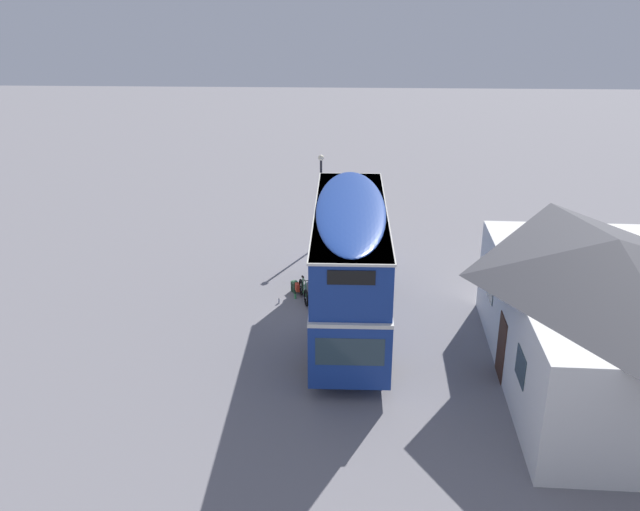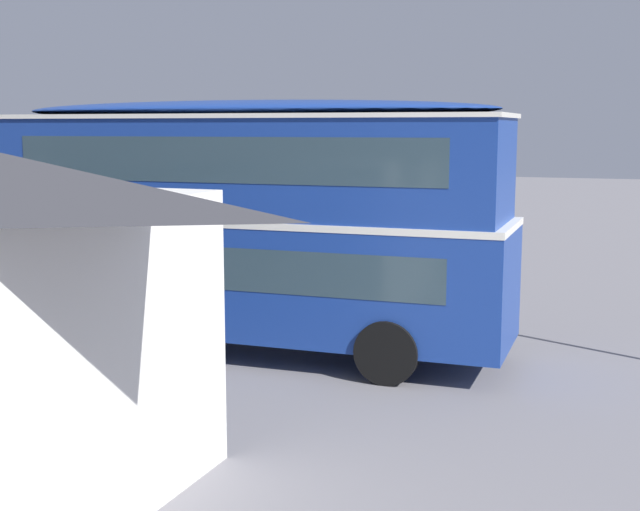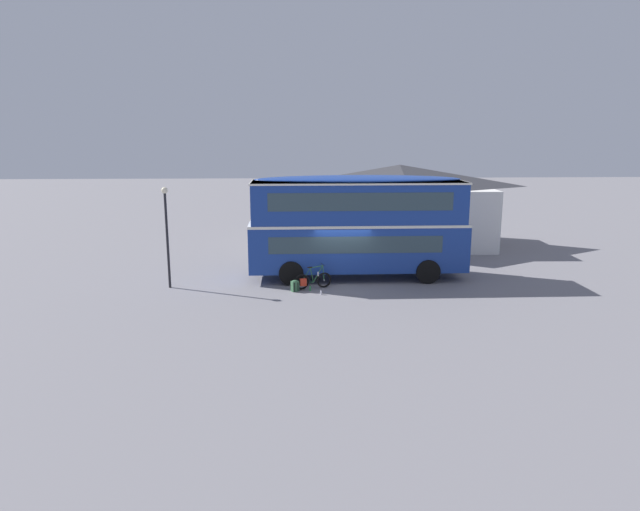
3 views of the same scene
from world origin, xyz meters
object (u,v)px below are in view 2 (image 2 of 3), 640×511
(touring_bicycle, at_px, (383,320))
(water_bottle_green_metal, at_px, (391,330))
(water_bottle_clear_plastic, at_px, (379,323))
(double_decker_bus, at_px, (247,215))
(backpack_on_ground, at_px, (423,325))

(touring_bicycle, relative_size, water_bottle_green_metal, 6.81)
(water_bottle_green_metal, bearing_deg, water_bottle_clear_plastic, -54.45)
(double_decker_bus, relative_size, water_bottle_green_metal, 40.94)
(double_decker_bus, xyz_separation_m, water_bottle_green_metal, (-2.26, -2.16, -2.53))
(double_decker_bus, bearing_deg, backpack_on_ground, -142.63)
(touring_bicycle, distance_m, water_bottle_clear_plastic, 1.04)
(touring_bicycle, xyz_separation_m, water_bottle_green_metal, (-0.08, -0.31, -0.26))
(double_decker_bus, distance_m, water_bottle_green_metal, 4.03)
(double_decker_bus, distance_m, backpack_on_ground, 4.38)
(backpack_on_ground, relative_size, water_bottle_green_metal, 2.03)
(backpack_on_ground, xyz_separation_m, water_bottle_green_metal, (0.66, 0.07, -0.14))
(backpack_on_ground, distance_m, water_bottle_clear_plastic, 1.24)
(water_bottle_clear_plastic, distance_m, water_bottle_green_metal, 0.76)
(touring_bicycle, distance_m, water_bottle_green_metal, 0.41)
(water_bottle_clear_plastic, bearing_deg, water_bottle_green_metal, 125.55)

